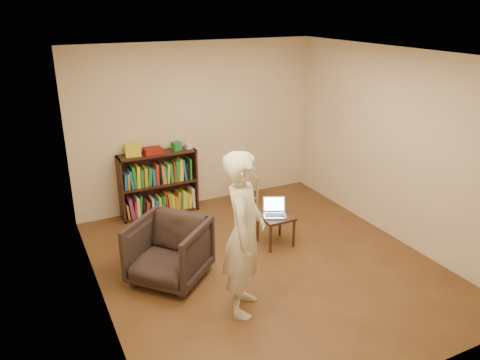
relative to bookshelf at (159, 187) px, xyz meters
name	(u,v)px	position (x,y,z in m)	size (l,w,h in m)	color
floor	(265,264)	(0.74, -2.09, -0.44)	(4.50, 4.50, 0.00)	#4D2D18
ceiling	(270,55)	(0.74, -2.09, 2.16)	(4.50, 4.50, 0.00)	white
wall_back	(198,126)	(0.74, 0.16, 0.86)	(4.00, 4.00, 0.00)	beige
wall_left	(93,197)	(-1.26, -2.09, 0.86)	(4.50, 4.50, 0.00)	beige
wall_right	(396,146)	(2.74, -2.09, 0.86)	(4.50, 4.50, 0.00)	beige
bookshelf	(159,187)	(0.00, 0.00, 0.00)	(1.20, 0.30, 1.00)	black
box_yellow	(133,150)	(-0.36, 0.00, 0.65)	(0.22, 0.16, 0.18)	yellow
red_cloth	(153,151)	(-0.06, -0.03, 0.61)	(0.27, 0.20, 0.09)	maroon
box_green	(177,146)	(0.32, -0.01, 0.62)	(0.13, 0.13, 0.13)	#1F7529
box_white	(188,146)	(0.51, -0.02, 0.60)	(0.10, 0.10, 0.08)	beige
stool	(246,181)	(1.38, -0.30, -0.03)	(0.35, 0.35, 0.50)	#B17E56
armchair	(169,251)	(-0.45, -1.90, -0.06)	(0.82, 0.84, 0.76)	#302420
side_table	(276,220)	(1.13, -1.69, -0.08)	(0.42, 0.42, 0.43)	black
laptop	(274,211)	(1.13, -1.65, 0.04)	(0.40, 0.40, 0.22)	#BABABF
person	(244,234)	(0.09, -2.79, 0.46)	(0.65, 0.43, 1.80)	beige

